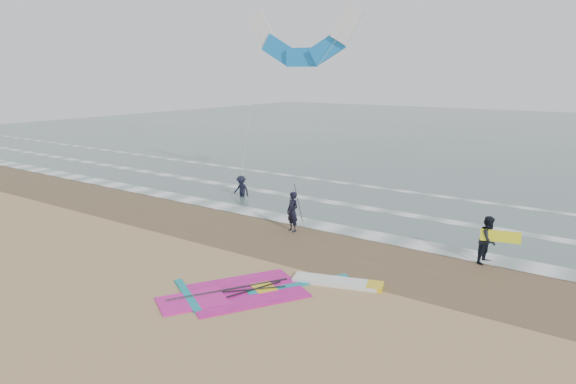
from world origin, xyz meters
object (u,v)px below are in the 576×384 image
Objects in this scene: windsurf_rig at (270,289)px; person_standing at (293,212)px; surf_kite at (302,42)px; person_walking at (488,240)px; person_wading at (241,183)px.

windsurf_rig is 6.11m from person_standing.
windsurf_rig is 0.66× the size of surf_kite.
person_wading is at bearing 93.47° from person_walking.
person_standing is 7.69m from person_walking.
person_walking reaches higher than windsurf_rig.
person_walking is 0.19× the size of surf_kite.
person_walking is at bearing 23.95° from person_standing.
person_walking is (7.63, 0.92, -0.00)m from person_standing.
person_standing is 0.19× the size of surf_kite.
surf_kite reaches higher than person_wading.
person_standing is at bearing -59.23° from surf_kite.
windsurf_rig is at bearing -43.52° from person_wading.
person_walking reaches higher than person_wading.
person_standing reaches higher than windsurf_rig.
person_walking is (4.76, 6.25, 0.80)m from windsurf_rig.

